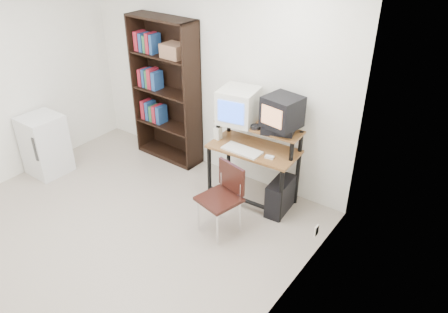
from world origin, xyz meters
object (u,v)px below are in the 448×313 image
Objects in this scene: computer_desk at (254,152)px; crt_tv at (282,112)px; school_chair at (224,192)px; crt_monitor at (238,106)px; bookshelf at (167,90)px; mini_fridge at (45,145)px; pc_tower at (280,196)px.

computer_desk is 0.63m from crt_tv.
school_chair is (0.05, -0.69, -0.17)m from computer_desk.
computer_desk is 2.53× the size of crt_tv.
crt_monitor is at bearing -167.23° from crt_tv.
crt_tv is 0.21× the size of bookshelf.
bookshelf reaches higher than mini_fridge.
school_chair reaches higher than pc_tower.
crt_tv is at bearing -6.63° from crt_monitor.
crt_tv is 0.95× the size of pc_tower.
mini_fridge is at bearing -158.55° from school_chair.
crt_tv is at bearing 23.60° from mini_fridge.
crt_monitor is 1.11× the size of pc_tower.
crt_tv reaches higher than pc_tower.
crt_monitor is 1.19m from pc_tower.
mini_fridge is at bearing -126.70° from bookshelf.
mini_fridge reaches higher than pc_tower.
crt_monitor is at bearing 126.78° from school_chair.
computer_desk is 0.54× the size of bookshelf.
bookshelf is at bearing 52.96° from mini_fridge.
crt_tv is 1.10m from school_chair.
bookshelf is (-1.63, 0.94, 0.52)m from school_chair.
bookshelf reaches higher than pc_tower.
computer_desk is at bearing 171.43° from pc_tower.
mini_fridge is at bearing -148.46° from crt_tv.
computer_desk is at bearing -23.82° from crt_monitor.
crt_monitor is 0.25× the size of bookshelf.
pc_tower is 2.16m from bookshelf.
computer_desk is at bearing -7.00° from bookshelf.
crt_tv reaches higher than school_chair.
school_chair is (-0.35, -0.66, 0.29)m from pc_tower.
crt_monitor is (-0.29, 0.07, 0.50)m from computer_desk.
crt_tv is 1.03m from pc_tower.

